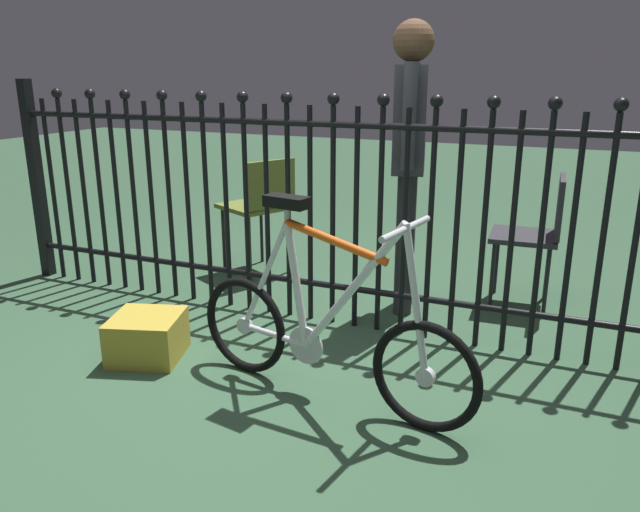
{
  "coord_description": "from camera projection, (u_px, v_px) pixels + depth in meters",
  "views": [
    {
      "loc": [
        1.33,
        -2.46,
        1.43
      ],
      "look_at": [
        0.18,
        0.2,
        0.55
      ],
      "focal_mm": 34.77,
      "sensor_mm": 36.0,
      "label": 1
    }
  ],
  "objects": [
    {
      "name": "chair_charcoal",
      "position": [
        538.0,
        228.0,
        3.76
      ],
      "size": [
        0.42,
        0.41,
        0.82
      ],
      "color": "black",
      "rests_on": "ground"
    },
    {
      "name": "display_crate",
      "position": [
        147.0,
        337.0,
        3.17
      ],
      "size": [
        0.43,
        0.43,
        0.23
      ],
      "primitive_type": "cube",
      "rotation": [
        0.0,
        0.0,
        0.31
      ],
      "color": "#B29933",
      "rests_on": "ground"
    },
    {
      "name": "iron_fence",
      "position": [
        315.0,
        205.0,
        3.49
      ],
      "size": [
        4.38,
        0.07,
        1.37
      ],
      "color": "black",
      "rests_on": "ground"
    },
    {
      "name": "person_visitor",
      "position": [
        409.0,
        143.0,
        3.56
      ],
      "size": [
        0.24,
        0.47,
        1.69
      ],
      "color": "#2D2D33",
      "rests_on": "ground"
    },
    {
      "name": "ground_plane",
      "position": [
        270.0,
        368.0,
        3.08
      ],
      "size": [
        20.0,
        20.0,
        0.0
      ],
      "primitive_type": "plane",
      "color": "#34563C"
    },
    {
      "name": "chair_olive",
      "position": [
        261.0,
        202.0,
        4.35
      ],
      "size": [
        0.56,
        0.56,
        0.84
      ],
      "color": "black",
      "rests_on": "ground"
    },
    {
      "name": "bicycle",
      "position": [
        326.0,
        332.0,
        2.72
      ],
      "size": [
        1.41,
        0.41,
        0.9
      ],
      "color": "black",
      "rests_on": "ground"
    }
  ]
}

